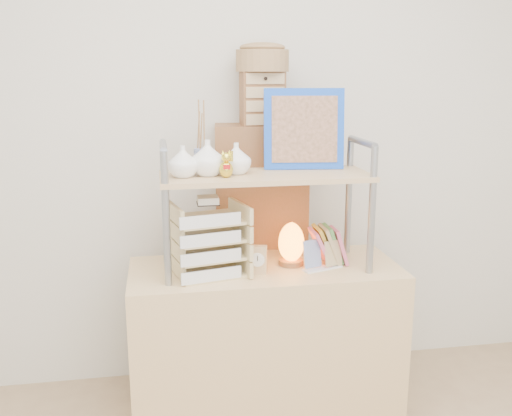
{
  "coord_description": "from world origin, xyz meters",
  "views": [
    {
      "loc": [
        -0.45,
        -1.17,
        1.59
      ],
      "look_at": [
        -0.04,
        1.2,
        1.02
      ],
      "focal_mm": 40.0,
      "sensor_mm": 36.0,
      "label": 1
    }
  ],
  "objects_px": {
    "cabinet": "(261,257)",
    "letter_tray": "(209,243)",
    "desk": "(265,344)",
    "salt_lamp": "(291,243)"
  },
  "relations": [
    {
      "from": "cabinet",
      "to": "salt_lamp",
      "type": "bearing_deg",
      "value": -72.27
    },
    {
      "from": "cabinet",
      "to": "salt_lamp",
      "type": "height_order",
      "value": "cabinet"
    },
    {
      "from": "desk",
      "to": "salt_lamp",
      "type": "distance_m",
      "value": 0.49
    },
    {
      "from": "desk",
      "to": "cabinet",
      "type": "relative_size",
      "value": 0.89
    },
    {
      "from": "salt_lamp",
      "to": "desk",
      "type": "bearing_deg",
      "value": -174.4
    },
    {
      "from": "salt_lamp",
      "to": "cabinet",
      "type": "bearing_deg",
      "value": 101.21
    },
    {
      "from": "desk",
      "to": "letter_tray",
      "type": "height_order",
      "value": "letter_tray"
    },
    {
      "from": "desk",
      "to": "cabinet",
      "type": "distance_m",
      "value": 0.48
    },
    {
      "from": "cabinet",
      "to": "letter_tray",
      "type": "relative_size",
      "value": 3.95
    },
    {
      "from": "letter_tray",
      "to": "salt_lamp",
      "type": "distance_m",
      "value": 0.38
    }
  ]
}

